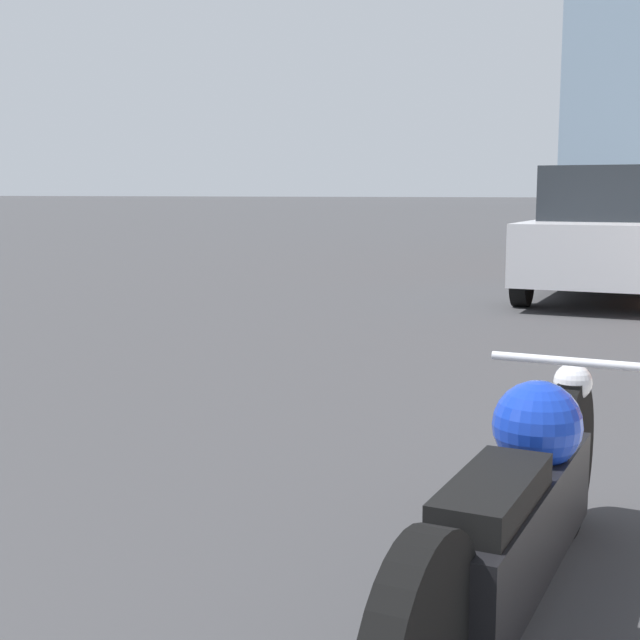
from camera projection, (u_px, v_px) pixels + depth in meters
motorcycle at (519, 510)px, 2.95m from camera, size 0.62×2.49×0.78m
parked_car_silver at (605, 235)px, 11.85m from camera, size 1.98×4.05×1.76m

